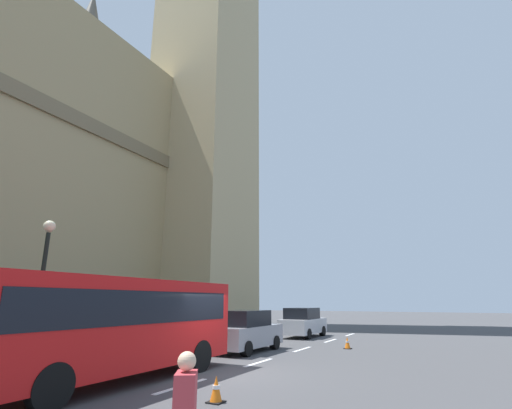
% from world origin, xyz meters
% --- Properties ---
extents(ground_plane, '(160.00, 160.00, 0.00)m').
position_xyz_m(ground_plane, '(0.00, 0.00, 0.00)').
color(ground_plane, '#424244').
extents(lane_centre_marking, '(34.40, 0.16, 0.01)m').
position_xyz_m(lane_centre_marking, '(0.20, 0.00, 0.00)').
color(lane_centre_marking, silver).
rests_on(lane_centre_marking, ground_plane).
extents(sedan_lead, '(4.40, 1.86, 1.85)m').
position_xyz_m(sedan_lead, '(5.01, 1.99, 0.91)').
color(sedan_lead, gray).
rests_on(sedan_lead, ground_plane).
extents(sedan_trailing, '(4.40, 1.86, 1.85)m').
position_xyz_m(sedan_trailing, '(13.16, 2.24, 0.91)').
color(sedan_trailing, '#B7B7BC').
rests_on(sedan_trailing, ground_plane).
extents(traffic_cone_west, '(0.36, 0.36, 0.58)m').
position_xyz_m(traffic_cone_west, '(-3.07, -1.79, 0.28)').
color(traffic_cone_west, black).
rests_on(traffic_cone_west, ground_plane).
extents(traffic_cone_middle, '(0.36, 0.36, 0.58)m').
position_xyz_m(traffic_cone_middle, '(8.33, -1.90, 0.28)').
color(traffic_cone_middle, black).
rests_on(traffic_cone_middle, ground_plane).
extents(street_lamp, '(0.44, 0.44, 5.27)m').
position_xyz_m(street_lamp, '(-2.36, 6.50, 3.06)').
color(street_lamp, black).
rests_on(street_lamp, ground_plane).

